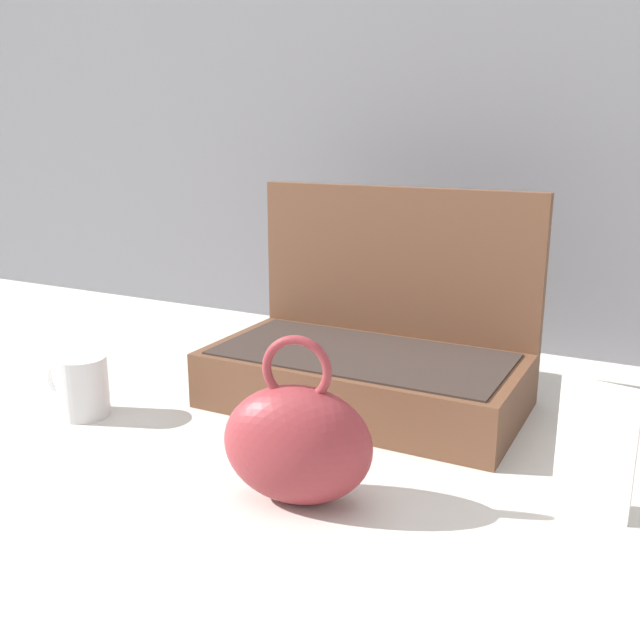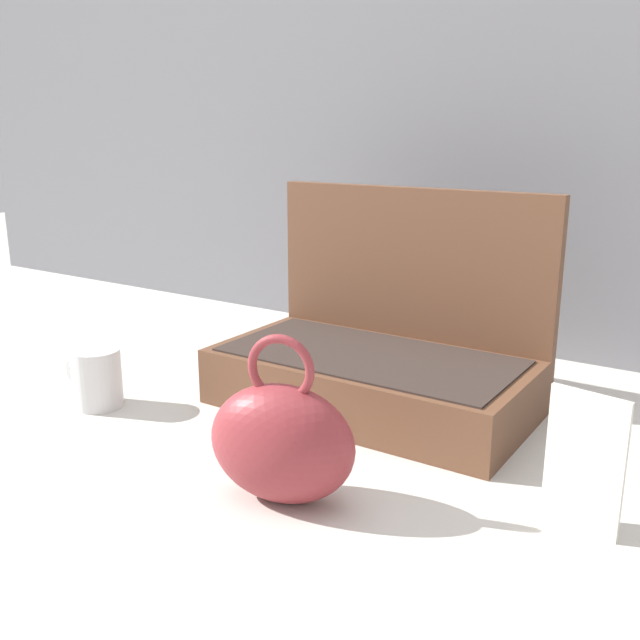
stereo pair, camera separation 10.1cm
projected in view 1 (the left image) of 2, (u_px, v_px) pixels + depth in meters
The scene contains 5 objects.
ground_plane at pixel (322, 432), 1.08m from camera, with size 6.00×6.00×0.00m, color beige.
open_suitcase at pixel (371, 355), 1.18m from camera, with size 0.50×0.28×0.35m.
teal_pouch_handbag at pixel (297, 443), 0.86m from camera, with size 0.20×0.14×0.21m.
coffee_mug at pixel (82, 386), 1.13m from camera, with size 0.12×0.08×0.10m.
info_card_left at pixel (595, 450), 0.83m from camera, with size 0.09×0.01×0.17m, color silver.
Camera 1 is at (0.45, -0.88, 0.44)m, focal length 40.07 mm.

